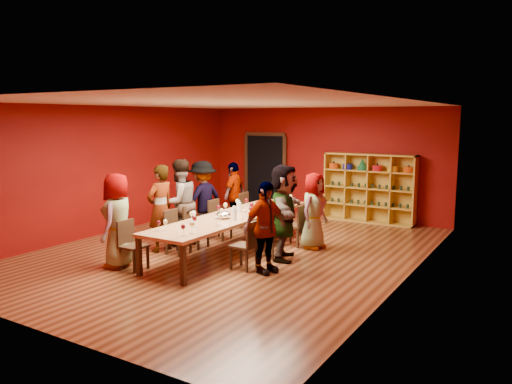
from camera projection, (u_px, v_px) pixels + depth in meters
The scene contains 47 objects.
room_shell at pixel (233, 179), 10.01m from camera, with size 7.10×9.10×3.04m.
tasting_table at pixel (233, 218), 10.13m from camera, with size 1.10×4.50×0.75m.
doorway at pixel (266, 172), 14.74m from camera, with size 1.40×0.17×2.30m.
shelving_unit at pixel (369, 185), 13.01m from camera, with size 2.40×0.40×1.80m.
chair_person_left_0 at pixel (130, 242), 8.97m from camera, with size 0.42×0.42×0.89m.
person_left_0 at pixel (118, 220), 9.08m from camera, with size 0.84×0.46×1.73m, color #454549.
chair_person_left_1 at pixel (175, 229), 10.01m from camera, with size 0.42×0.42×0.89m.
person_left_1 at pixel (160, 208), 10.14m from camera, with size 0.65×0.48×1.78m, color pink.
chair_person_left_2 at pixel (194, 224), 10.51m from camera, with size 0.42×0.42×0.89m.
person_left_2 at pixel (179, 202), 10.64m from camera, with size 0.90×0.49×1.85m, color pink.
chair_person_left_3 at pixel (218, 217), 11.25m from camera, with size 0.42×0.42×0.89m.
person_left_3 at pixel (203, 199), 11.40m from camera, with size 1.13×0.47×1.75m, color #C88689.
chair_person_left_4 at pixel (248, 209), 12.31m from camera, with size 0.42×0.42×0.89m.
person_left_4 at pixel (234, 195), 12.47m from camera, with size 0.96×0.43×1.63m, color #141A38.
chair_person_right_1 at pixel (248, 243), 8.94m from camera, with size 0.42×0.42×0.89m.
person_right_1 at pixel (265, 228), 8.71m from camera, with size 0.95×0.43×1.63m, color white.
chair_person_right_2 at pixel (273, 233), 9.72m from camera, with size 0.42×0.42×0.89m.
person_right_2 at pixel (284, 212), 9.54m from camera, with size 1.71×0.49×1.85m, color #131435.
chair_person_right_3 at pixel (297, 223), 10.63m from camera, with size 0.42×0.42×0.89m.
person_right_3 at pixel (314, 211), 10.39m from camera, with size 0.78×0.42×1.59m, color #505055.
wine_glass_0 at pixel (262, 199), 11.25m from camera, with size 0.09×0.09×0.22m.
wine_glass_1 at pixel (268, 203), 10.69m from camera, with size 0.09×0.09×0.21m.
wine_glass_2 at pixel (245, 212), 9.84m from camera, with size 0.07×0.07×0.18m.
wine_glass_3 at pixel (237, 202), 10.91m from camera, with size 0.08×0.08×0.21m.
wine_glass_4 at pixel (262, 197), 11.66m from camera, with size 0.07×0.07×0.18m.
wine_glass_5 at pixel (192, 224), 8.51m from camera, with size 0.09×0.09×0.22m.
wine_glass_6 at pixel (191, 214), 9.56m from camera, with size 0.08×0.08×0.19m.
wine_glass_7 at pixel (287, 199), 11.33m from camera, with size 0.08×0.08×0.19m.
wine_glass_8 at pixel (251, 209), 10.05m from camera, with size 0.08×0.08×0.19m.
wine_glass_9 at pixel (216, 219), 9.14m from camera, with size 0.07×0.07×0.19m.
wine_glass_10 at pixel (222, 211), 9.75m from camera, with size 0.08×0.08×0.21m.
wine_glass_11 at pixel (218, 207), 10.18m from camera, with size 0.08×0.08×0.21m.
wine_glass_12 at pixel (183, 227), 8.37m from camera, with size 0.08×0.08×0.20m.
wine_glass_13 at pixel (165, 222), 8.77m from camera, with size 0.08×0.08×0.20m.
wine_glass_14 at pixel (265, 196), 11.79m from camera, with size 0.07×0.07×0.18m.
wine_glass_15 at pixel (194, 214), 9.47m from camera, with size 0.09×0.09×0.22m.
wine_glass_16 at pixel (252, 205), 10.38m from camera, with size 0.09×0.09×0.22m.
wine_glass_17 at pixel (291, 197), 11.59m from camera, with size 0.08×0.08×0.20m.
wine_glass_18 at pixel (246, 201), 11.01m from camera, with size 0.08×0.08×0.21m.
wine_glass_19 at pixel (225, 205), 10.39m from camera, with size 0.09×0.09×0.22m.
wine_glass_20 at pixel (159, 223), 8.75m from camera, with size 0.07×0.07×0.18m.
wine_glass_21 at pixel (194, 219), 8.99m from camera, with size 0.09×0.09×0.22m.
wine_glass_22 at pixel (220, 216), 9.24m from camera, with size 0.08×0.08×0.21m.
spittoon_bowl at pixel (223, 215), 9.81m from camera, with size 0.30×0.30×0.16m, color silver.
carafe_a at pixel (239, 207), 10.44m from camera, with size 0.11×0.11×0.25m.
carafe_b at pixel (234, 214), 9.64m from camera, with size 0.12×0.12×0.28m.
wine_bottle at pixel (281, 199), 11.47m from camera, with size 0.10×0.10×0.32m.
Camera 1 is at (5.57, -8.24, 2.70)m, focal length 35.00 mm.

